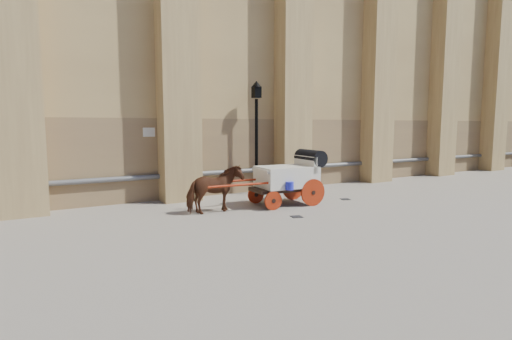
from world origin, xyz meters
TOP-DOWN VIEW (x-y plane):
  - ground at (0.00, 0.00)m, footprint 90.00×90.00m
  - horse at (-0.79, 1.03)m, footprint 1.82×0.93m
  - carriage at (2.08, 1.02)m, footprint 4.37×1.58m
  - street_lamp at (2.10, 3.38)m, footprint 0.42×0.42m
  - drain_grate_near at (1.11, -0.71)m, footprint 0.39×0.39m
  - drain_grate_far at (4.35, 0.68)m, footprint 0.42×0.42m

SIDE VIEW (x-z plane):
  - ground at x=0.00m, z-range 0.00..0.00m
  - drain_grate_near at x=1.11m, z-range 0.00..0.01m
  - drain_grate_far at x=4.35m, z-range 0.00..0.01m
  - horse at x=-0.79m, z-range 0.00..1.49m
  - carriage at x=2.08m, z-range 0.07..1.96m
  - street_lamp at x=2.10m, z-range 0.16..4.63m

